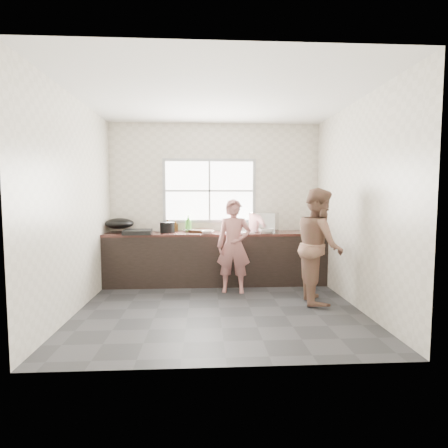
{
  "coord_description": "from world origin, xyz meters",
  "views": [
    {
      "loc": [
        -0.19,
        -4.48,
        1.47
      ],
      "look_at": [
        0.1,
        0.65,
        1.05
      ],
      "focal_mm": 28.0,
      "sensor_mm": 36.0,
      "label": 1
    }
  ],
  "objects": [
    {
      "name": "cutting_board",
      "position": [
        -0.25,
        1.39,
        0.88
      ],
      "size": [
        0.48,
        0.48,
        0.04
      ],
      "primitive_type": "cylinder",
      "rotation": [
        0.0,
        0.0,
        -0.1
      ],
      "color": "black",
      "rests_on": "countertop"
    },
    {
      "name": "window_frame",
      "position": [
        -0.1,
        1.59,
        1.55
      ],
      "size": [
        1.6,
        0.05,
        1.1
      ],
      "primitive_type": "cube",
      "color": "#9EA0A5",
      "rests_on": "wall_back"
    },
    {
      "name": "bottle_green",
      "position": [
        -0.46,
        1.43,
        1.0
      ],
      "size": [
        0.13,
        0.13,
        0.29
      ],
      "primitive_type": "imported",
      "rotation": [
        0.0,
        0.0,
        0.2
      ],
      "color": "green",
      "rests_on": "countertop"
    },
    {
      "name": "cabinet",
      "position": [
        0.0,
        1.29,
        0.41
      ],
      "size": [
        3.6,
        0.62,
        0.82
      ],
      "primitive_type": "cube",
      "color": "black",
      "rests_on": "floor"
    },
    {
      "name": "countertop",
      "position": [
        0.0,
        1.29,
        0.84
      ],
      "size": [
        3.6,
        0.64,
        0.04
      ],
      "primitive_type": "cube",
      "color": "#351A16",
      "rests_on": "cabinet"
    },
    {
      "name": "person_side",
      "position": [
        1.39,
        0.2,
        0.79
      ],
      "size": [
        0.67,
        0.82,
        1.57
      ],
      "primitive_type": "imported",
      "rotation": [
        0.0,
        0.0,
        1.47
      ],
      "color": "brown",
      "rests_on": "floor"
    },
    {
      "name": "cleaver",
      "position": [
        -0.45,
        1.31,
        0.9
      ],
      "size": [
        0.21,
        0.2,
        0.01
      ],
      "primitive_type": "cube",
      "rotation": [
        0.0,
        0.0,
        0.67
      ],
      "color": "silver",
      "rests_on": "cutting_board"
    },
    {
      "name": "plate_food",
      "position": [
        -0.86,
        1.44,
        0.87
      ],
      "size": [
        0.25,
        0.25,
        0.02
      ],
      "primitive_type": "cylinder",
      "rotation": [
        0.0,
        0.0,
        0.32
      ],
      "color": "white",
      "rests_on": "countertop"
    },
    {
      "name": "burner",
      "position": [
        -1.25,
        1.12,
        0.89
      ],
      "size": [
        0.47,
        0.47,
        0.07
      ],
      "primitive_type": "cube",
      "rotation": [
        0.0,
        0.0,
        0.08
      ],
      "color": "black",
      "rests_on": "countertop"
    },
    {
      "name": "pot_lid_right",
      "position": [
        -0.91,
        1.46,
        0.87
      ],
      "size": [
        0.26,
        0.26,
        0.01
      ],
      "primitive_type": "cylinder",
      "rotation": [
        0.0,
        0.0,
        0.12
      ],
      "color": "silver",
      "rests_on": "countertop"
    },
    {
      "name": "bottle_brown_tall",
      "position": [
        -0.68,
        1.52,
        0.95
      ],
      "size": [
        0.08,
        0.08,
        0.17
      ],
      "primitive_type": "imported",
      "rotation": [
        0.0,
        0.0,
        0.04
      ],
      "color": "#4F3113",
      "rests_on": "countertop"
    },
    {
      "name": "bottle_brown_short",
      "position": [
        -0.82,
        1.52,
        0.95
      ],
      "size": [
        0.15,
        0.15,
        0.18
      ],
      "primitive_type": "imported",
      "rotation": [
        0.0,
        0.0,
        0.05
      ],
      "color": "#482212",
      "rests_on": "countertop"
    },
    {
      "name": "black_pot",
      "position": [
        -0.8,
        1.29,
        0.95
      ],
      "size": [
        0.29,
        0.29,
        0.17
      ],
      "primitive_type": "cylinder",
      "rotation": [
        0.0,
        0.0,
        0.26
      ],
      "color": "black",
      "rests_on": "countertop"
    },
    {
      "name": "woman",
      "position": [
        0.25,
        0.74,
        0.66
      ],
      "size": [
        0.52,
        0.38,
        1.32
      ],
      "primitive_type": "imported",
      "rotation": [
        0.0,
        0.0,
        -0.14
      ],
      "color": "#A56763",
      "rests_on": "floor"
    },
    {
      "name": "floor",
      "position": [
        0.0,
        0.0,
        -0.01
      ],
      "size": [
        3.6,
        3.2,
        0.01
      ],
      "primitive_type": "cube",
      "color": "#2A2A2C",
      "rests_on": "ground"
    },
    {
      "name": "sink",
      "position": [
        0.35,
        1.29,
        0.86
      ],
      "size": [
        0.55,
        0.45,
        0.02
      ],
      "primitive_type": "cube",
      "color": "silver",
      "rests_on": "countertop"
    },
    {
      "name": "bowl_mince",
      "position": [
        -0.14,
        1.08,
        0.89
      ],
      "size": [
        0.24,
        0.24,
        0.05
      ],
      "primitive_type": "imported",
      "rotation": [
        0.0,
        0.0,
        -0.25
      ],
      "color": "white",
      "rests_on": "countertop"
    },
    {
      "name": "wall_right",
      "position": [
        1.8,
        0.0,
        1.35
      ],
      "size": [
        0.01,
        3.2,
        2.7
      ],
      "primitive_type": "cube",
      "color": "beige",
      "rests_on": "ground"
    },
    {
      "name": "faucet",
      "position": [
        0.35,
        1.49,
        1.01
      ],
      "size": [
        0.02,
        0.02,
        0.3
      ],
      "primitive_type": "cylinder",
      "color": "silver",
      "rests_on": "countertop"
    },
    {
      "name": "dish_rack",
      "position": [
        0.8,
        1.26,
        1.02
      ],
      "size": [
        0.52,
        0.45,
        0.33
      ],
      "primitive_type": "cube",
      "rotation": [
        0.0,
        0.0,
        -0.41
      ],
      "color": "#BBBEC2",
      "rests_on": "countertop"
    },
    {
      "name": "ceiling",
      "position": [
        0.0,
        0.0,
        2.71
      ],
      "size": [
        3.6,
        3.2,
        0.01
      ],
      "primitive_type": "cube",
      "color": "silver",
      "rests_on": "wall_back"
    },
    {
      "name": "bowl_crabs",
      "position": [
        0.81,
        1.08,
        0.89
      ],
      "size": [
        0.25,
        0.25,
        0.06
      ],
      "primitive_type": "imported",
      "rotation": [
        0.0,
        0.0,
        -0.27
      ],
      "color": "silver",
      "rests_on": "countertop"
    },
    {
      "name": "wall_back",
      "position": [
        0.0,
        1.6,
        1.35
      ],
      "size": [
        3.6,
        0.01,
        2.7
      ],
      "primitive_type": "cube",
      "color": "beige",
      "rests_on": "ground"
    },
    {
      "name": "wall_front",
      "position": [
        0.0,
        -1.6,
        1.35
      ],
      "size": [
        3.6,
        0.01,
        2.7
      ],
      "primitive_type": "cube",
      "color": "beige",
      "rests_on": "ground"
    },
    {
      "name": "wall_left",
      "position": [
        -1.8,
        0.0,
        1.35
      ],
      "size": [
        0.01,
        3.2,
        2.7
      ],
      "primitive_type": "cube",
      "color": "beige",
      "rests_on": "ground"
    },
    {
      "name": "glass_jar",
      "position": [
        -0.85,
        1.39,
        0.91
      ],
      "size": [
        0.08,
        0.08,
        0.1
      ],
      "primitive_type": "cylinder",
      "rotation": [
        0.0,
        0.0,
        0.21
      ],
      "color": "silver",
      "rests_on": "countertop"
    },
    {
      "name": "bowl_held",
      "position": [
        0.27,
        1.08,
        0.89
      ],
      "size": [
        0.26,
        0.26,
        0.07
      ],
      "primitive_type": "imported",
      "rotation": [
        0.0,
        0.0,
        0.29
      ],
      "color": "silver",
      "rests_on": "countertop"
    },
    {
      "name": "pot_lid_left",
      "position": [
        -1.34,
        1.22,
        0.87
      ],
      "size": [
        0.27,
        0.27,
        0.01
      ],
      "primitive_type": "cylinder",
      "rotation": [
        0.0,
        0.0,
        -0.11
      ],
      "color": "silver",
      "rests_on": "countertop"
    },
    {
      "name": "window_glazing",
      "position": [
        -0.1,
        1.57,
        1.55
      ],
      "size": [
        1.5,
        0.01,
        1.0
      ],
      "primitive_type": "cube",
      "color": "white",
      "rests_on": "window_frame"
    },
    {
      "name": "wok",
      "position": [
        -1.59,
        1.36,
        1.01
      ],
      "size": [
        0.58,
        0.58,
        0.18
      ],
      "primitive_type": "ellipsoid",
      "rotation": [
        0.0,
        0.0,
        0.3
      ],
      "color": "black",
      "rests_on": "burner"
    }
  ]
}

